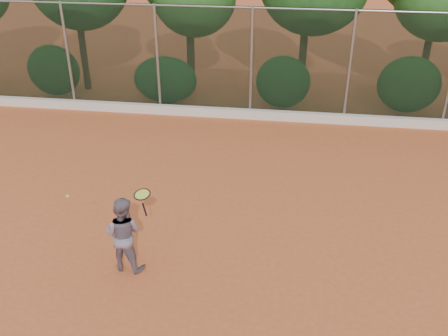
# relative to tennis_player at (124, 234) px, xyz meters

# --- Properties ---
(ground) EXTENTS (80.00, 80.00, 0.00)m
(ground) POSITION_rel_tennis_player_xyz_m (1.61, 0.94, -0.76)
(ground) COLOR #BE572D
(ground) RESTS_ON ground
(concrete_curb) EXTENTS (24.00, 0.20, 0.30)m
(concrete_curb) POSITION_rel_tennis_player_xyz_m (1.61, 7.76, -0.61)
(concrete_curb) COLOR beige
(concrete_curb) RESTS_ON ground
(tennis_player) EXTENTS (0.81, 0.67, 1.53)m
(tennis_player) POSITION_rel_tennis_player_xyz_m (0.00, 0.00, 0.00)
(tennis_player) COLOR slate
(tennis_player) RESTS_ON ground
(chainlink_fence) EXTENTS (24.09, 0.09, 3.50)m
(chainlink_fence) POSITION_rel_tennis_player_xyz_m (1.61, 7.94, 1.10)
(chainlink_fence) COLOR black
(chainlink_fence) RESTS_ON ground
(tennis_racket) EXTENTS (0.39, 0.39, 0.55)m
(tennis_racket) POSITION_rel_tennis_player_xyz_m (0.47, -0.11, 0.93)
(tennis_racket) COLOR black
(tennis_racket) RESTS_ON ground
(tennis_ball_in_flight) EXTENTS (0.06, 0.06, 0.06)m
(tennis_ball_in_flight) POSITION_rel_tennis_player_xyz_m (-0.80, -0.34, 0.96)
(tennis_ball_in_flight) COLOR #C1DA31
(tennis_ball_in_flight) RESTS_ON ground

